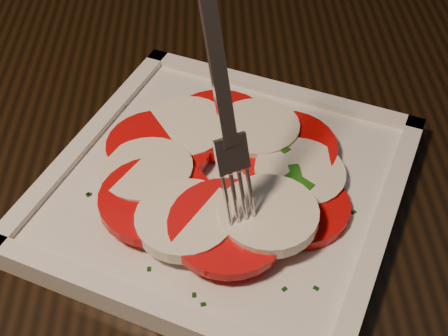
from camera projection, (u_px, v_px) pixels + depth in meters
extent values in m
cube|color=black|center=(194.00, 203.00, 0.52)|extent=(1.24, 0.86, 0.04)
cube|color=black|center=(168.00, 66.00, 1.13)|extent=(0.43, 0.43, 0.04)
cylinder|color=black|center=(76.00, 229.00, 1.18)|extent=(0.04, 0.04, 0.41)
cylinder|color=black|center=(266.00, 229.00, 1.18)|extent=(0.04, 0.04, 0.41)
cylinder|color=black|center=(101.00, 108.00, 1.43)|extent=(0.04, 0.04, 0.41)
cylinder|color=black|center=(258.00, 107.00, 1.43)|extent=(0.04, 0.04, 0.41)
cube|color=silver|center=(224.00, 188.00, 0.49)|extent=(0.34, 0.34, 0.01)
cylinder|color=red|center=(294.00, 204.00, 0.47)|extent=(0.09, 0.08, 0.01)
cylinder|color=silver|center=(300.00, 174.00, 0.49)|extent=(0.07, 0.07, 0.02)
cylinder|color=red|center=(285.00, 148.00, 0.51)|extent=(0.08, 0.08, 0.01)
cylinder|color=silver|center=(257.00, 129.00, 0.52)|extent=(0.07, 0.07, 0.01)
cylinder|color=red|center=(221.00, 124.00, 0.53)|extent=(0.08, 0.08, 0.01)
cylinder|color=silver|center=(186.00, 129.00, 0.52)|extent=(0.07, 0.07, 0.02)
cylinder|color=red|center=(159.00, 147.00, 0.50)|extent=(0.08, 0.08, 0.01)
cylinder|color=silver|center=(147.00, 172.00, 0.48)|extent=(0.07, 0.07, 0.02)
cylinder|color=red|center=(156.00, 200.00, 0.46)|extent=(0.08, 0.08, 0.01)
cylinder|color=silver|center=(185.00, 219.00, 0.44)|extent=(0.07, 0.07, 0.01)
cylinder|color=red|center=(227.00, 227.00, 0.44)|extent=(0.09, 0.08, 0.01)
cylinder|color=silver|center=(269.00, 215.00, 0.44)|extent=(0.07, 0.07, 0.01)
cube|color=#1B5F10|center=(269.00, 140.00, 0.51)|extent=(0.03, 0.04, 0.00)
cube|color=#1B5F10|center=(294.00, 178.00, 0.48)|extent=(0.03, 0.03, 0.00)
cube|color=#1B5F10|center=(236.00, 132.00, 0.51)|extent=(0.04, 0.02, 0.00)
cube|color=#1B5F10|center=(163.00, 168.00, 0.48)|extent=(0.02, 0.03, 0.01)
cube|color=#1B5F10|center=(276.00, 146.00, 0.50)|extent=(0.03, 0.03, 0.00)
cube|color=#1B5F10|center=(299.00, 185.00, 0.47)|extent=(0.02, 0.04, 0.01)
cube|color=#1B5F10|center=(270.00, 126.00, 0.52)|extent=(0.03, 0.03, 0.00)
cube|color=#1B5F10|center=(182.00, 164.00, 0.49)|extent=(0.01, 0.04, 0.01)
cube|color=#0A3409|center=(115.00, 162.00, 0.50)|extent=(0.00, 0.00, 0.00)
cube|color=#0A3409|center=(108.00, 158.00, 0.51)|extent=(0.00, 0.00, 0.00)
cube|color=#0A3409|center=(89.00, 194.00, 0.48)|extent=(0.00, 0.00, 0.00)
cube|color=#0A3409|center=(284.00, 289.00, 0.42)|extent=(0.00, 0.00, 0.00)
cube|color=#0A3409|center=(110.00, 146.00, 0.52)|extent=(0.00, 0.00, 0.00)
cube|color=#0A3409|center=(194.00, 295.00, 0.41)|extent=(0.00, 0.00, 0.00)
cube|color=#0A3409|center=(88.00, 195.00, 0.48)|extent=(0.00, 0.00, 0.00)
cube|color=#0A3409|center=(330.00, 184.00, 0.49)|extent=(0.00, 0.00, 0.00)
cube|color=#0A3409|center=(203.00, 304.00, 0.41)|extent=(0.00, 0.00, 0.00)
cube|color=#0A3409|center=(325.00, 149.00, 0.52)|extent=(0.00, 0.00, 0.00)
cube|color=#0A3409|center=(354.00, 212.00, 0.47)|extent=(0.00, 0.00, 0.00)
cube|color=#0A3409|center=(245.00, 116.00, 0.54)|extent=(0.00, 0.00, 0.00)
cube|color=#0A3409|center=(107.00, 212.00, 0.47)|extent=(0.00, 0.00, 0.00)
cube|color=#0A3409|center=(119.00, 207.00, 0.47)|extent=(0.00, 0.00, 0.00)
cube|color=#0A3409|center=(235.00, 275.00, 0.43)|extent=(0.00, 0.00, 0.00)
cube|color=#0A3409|center=(300.00, 240.00, 0.45)|extent=(0.00, 0.00, 0.00)
cube|color=#0A3409|center=(316.00, 288.00, 0.42)|extent=(0.00, 0.00, 0.00)
cube|color=#0A3409|center=(125.00, 123.00, 0.54)|extent=(0.00, 0.00, 0.00)
cube|color=#0A3409|center=(344.00, 191.00, 0.48)|extent=(0.00, 0.00, 0.00)
cube|color=#0A3409|center=(149.00, 269.00, 0.43)|extent=(0.00, 0.00, 0.00)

